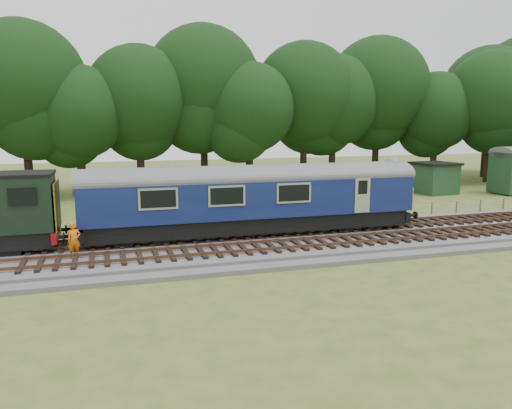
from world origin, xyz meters
name	(u,v)px	position (x,y,z in m)	size (l,w,h in m)	color
ground	(358,239)	(0.00, 0.00, 0.00)	(120.00, 120.00, 0.00)	#42561F
ballast	(358,236)	(0.00, 0.00, 0.17)	(70.00, 7.00, 0.35)	#4C4C4F
track_north	(347,227)	(0.00, 1.40, 0.42)	(67.20, 2.40, 0.21)	black
track_south	(373,238)	(0.00, -1.60, 0.42)	(67.20, 2.40, 0.21)	black
fence	(324,224)	(0.00, 4.50, 0.00)	(64.00, 0.12, 1.00)	#6B6054
tree_line	(249,189)	(0.00, 22.00, 0.00)	(70.00, 8.00, 18.00)	black
dmu_railcar	(253,194)	(-5.64, 1.40, 2.61)	(18.05, 2.86, 3.88)	black
worker	(74,240)	(-14.73, -0.68, 1.15)	(0.58, 0.38, 1.60)	orange
shed	(435,178)	(15.20, 14.11, 1.42)	(3.74, 3.74, 2.81)	#1B3D1B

